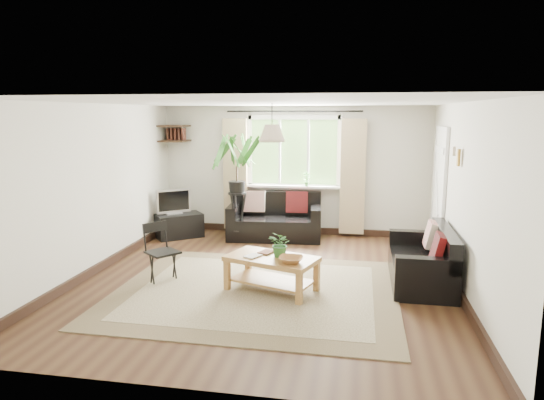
% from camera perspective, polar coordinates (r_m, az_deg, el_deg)
% --- Properties ---
extents(floor, '(5.50, 5.50, 0.00)m').
position_cam_1_polar(floor, '(6.75, -0.60, -9.40)').
color(floor, black).
rests_on(floor, ground).
extents(ceiling, '(5.50, 5.50, 0.00)m').
position_cam_1_polar(ceiling, '(6.37, -0.64, 11.41)').
color(ceiling, white).
rests_on(ceiling, floor).
extents(wall_back, '(5.00, 0.02, 2.40)m').
position_cam_1_polar(wall_back, '(9.14, 2.59, 3.47)').
color(wall_back, beige).
rests_on(wall_back, floor).
extents(wall_front, '(5.00, 0.02, 2.40)m').
position_cam_1_polar(wall_front, '(3.85, -8.30, -5.92)').
color(wall_front, beige).
rests_on(wall_front, floor).
extents(wall_left, '(0.02, 5.50, 2.40)m').
position_cam_1_polar(wall_left, '(7.34, -20.19, 1.21)').
color(wall_left, beige).
rests_on(wall_left, floor).
extents(wall_right, '(0.02, 5.50, 2.40)m').
position_cam_1_polar(wall_right, '(6.48, 21.66, 0.01)').
color(wall_right, beige).
rests_on(wall_right, floor).
extents(rug, '(3.59, 3.09, 0.02)m').
position_cam_1_polar(rug, '(6.35, -1.90, -10.60)').
color(rug, '#C0B695').
rests_on(rug, floor).
extents(window, '(2.50, 0.16, 2.16)m').
position_cam_1_polar(window, '(9.07, 2.57, 5.64)').
color(window, white).
rests_on(window, wall_back).
extents(door, '(0.06, 0.96, 2.06)m').
position_cam_1_polar(door, '(8.15, 19.04, 0.70)').
color(door, silver).
rests_on(door, wall_right).
extents(corner_shelf, '(0.50, 0.50, 0.34)m').
position_cam_1_polar(corner_shelf, '(9.41, -11.42, 7.69)').
color(corner_shelf, black).
rests_on(corner_shelf, wall_back).
extents(pendant_lamp, '(0.36, 0.36, 0.54)m').
position_cam_1_polar(pendant_lamp, '(6.76, 0.00, 8.37)').
color(pendant_lamp, beige).
rests_on(pendant_lamp, ceiling).
extents(wall_sconce, '(0.12, 0.12, 0.28)m').
position_cam_1_polar(wall_sconce, '(6.69, 20.87, 5.03)').
color(wall_sconce, beige).
rests_on(wall_sconce, wall_right).
extents(sofa_back, '(1.74, 0.97, 0.79)m').
position_cam_1_polar(sofa_back, '(8.85, 0.32, -2.03)').
color(sofa_back, black).
rests_on(sofa_back, floor).
extents(sofa_right, '(1.54, 0.78, 0.72)m').
position_cam_1_polar(sofa_right, '(6.82, 17.13, -6.47)').
color(sofa_right, black).
rests_on(sofa_right, floor).
extents(coffee_table, '(1.27, 0.95, 0.46)m').
position_cam_1_polar(coffee_table, '(6.28, -0.04, -8.70)').
color(coffee_table, olive).
rests_on(coffee_table, floor).
extents(table_plant, '(0.39, 0.38, 0.33)m').
position_cam_1_polar(table_plant, '(6.16, 1.03, -5.23)').
color(table_plant, '#2A6227').
rests_on(table_plant, coffee_table).
extents(bowl, '(0.30, 0.30, 0.07)m').
position_cam_1_polar(bowl, '(5.97, 2.26, -7.02)').
color(bowl, '#956233').
rests_on(bowl, coffee_table).
extents(book_a, '(0.23, 0.26, 0.02)m').
position_cam_1_polar(book_a, '(6.26, -2.81, -6.47)').
color(book_a, white).
rests_on(book_a, coffee_table).
extents(book_b, '(0.23, 0.26, 0.02)m').
position_cam_1_polar(book_b, '(6.42, -1.27, -6.03)').
color(book_b, brown).
rests_on(book_b, coffee_table).
extents(tv_stand, '(0.93, 0.87, 0.44)m').
position_cam_1_polar(tv_stand, '(9.12, -10.86, -2.98)').
color(tv_stand, black).
rests_on(tv_stand, floor).
extents(tv, '(0.62, 0.55, 0.48)m').
position_cam_1_polar(tv, '(9.06, -11.51, -0.11)').
color(tv, '#A5A5AA').
rests_on(tv, tv_stand).
extents(palm_stand, '(0.89, 0.89, 1.92)m').
position_cam_1_polar(palm_stand, '(8.54, -4.14, 1.36)').
color(palm_stand, black).
rests_on(palm_stand, floor).
extents(folding_chair, '(0.58, 0.58, 0.80)m').
position_cam_1_polar(folding_chair, '(6.73, -12.72, -6.15)').
color(folding_chair, black).
rests_on(folding_chair, floor).
extents(sill_plant, '(0.14, 0.10, 0.27)m').
position_cam_1_polar(sill_plant, '(9.01, 4.06, 2.50)').
color(sill_plant, '#2D6023').
rests_on(sill_plant, window).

